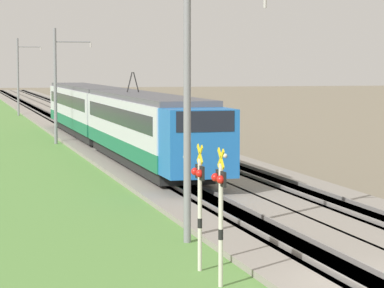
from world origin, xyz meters
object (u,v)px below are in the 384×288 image
at_px(passenger_train, 110,115).
at_px(catenary_mast_far, 19,76).
at_px(crossing_signal_near, 220,205).
at_px(catenary_mast_mid, 56,85).
at_px(crossing_signal_aux, 199,196).
at_px(catenary_mast_near, 189,102).

height_order(passenger_train, catenary_mast_far, catenary_mast_far).
xyz_separation_m(crossing_signal_near, catenary_mast_mid, (40.69, -0.67, 1.96)).
relative_size(crossing_signal_near, catenary_mast_far, 0.42).
bearing_deg(passenger_train, crossing_signal_aux, -5.76).
distance_m(passenger_train, crossing_signal_aux, 32.91).
height_order(crossing_signal_aux, catenary_mast_near, catenary_mast_near).
height_order(passenger_train, catenary_mast_mid, catenary_mast_mid).
xyz_separation_m(crossing_signal_near, crossing_signal_aux, (1.76, 0.03, -0.04)).
xyz_separation_m(catenary_mast_near, catenary_mast_mid, (35.22, -0.00, -0.25)).
xyz_separation_m(passenger_train, catenary_mast_mid, (6.18, 2.60, 1.71)).
distance_m(crossing_signal_aux, catenary_mast_mid, 38.99).
distance_m(crossing_signal_near, catenary_mast_far, 75.94).
height_order(crossing_signal_near, crossing_signal_aux, crossing_signal_near).
distance_m(passenger_train, catenary_mast_mid, 6.92).
bearing_deg(catenary_mast_mid, passenger_train, -157.22).
height_order(catenary_mast_near, catenary_mast_far, catenary_mast_near).
height_order(catenary_mast_near, catenary_mast_mid, catenary_mast_near).
height_order(passenger_train, crossing_signal_near, passenger_train).
distance_m(passenger_train, catenary_mast_near, 29.22).
bearing_deg(catenary_mast_near, catenary_mast_far, -0.00).
bearing_deg(catenary_mast_near, catenary_mast_mid, -0.01).
bearing_deg(passenger_train, catenary_mast_far, -176.41).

